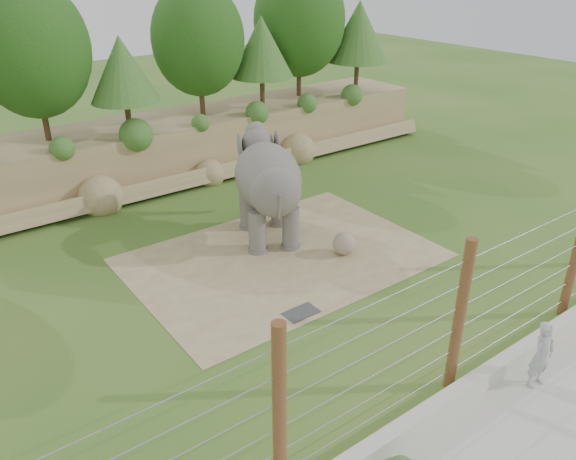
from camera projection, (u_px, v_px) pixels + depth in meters
ground at (328, 302)px, 16.76m from camera, size 90.00×90.00×0.00m
back_embankment at (153, 90)px, 24.43m from camera, size 30.00×5.52×8.77m
dirt_patch at (282, 257)px, 19.18m from camera, size 10.00×7.00×0.02m
drain_grate at (301, 312)px, 16.21m from camera, size 1.00×0.60×0.03m
elephant at (268, 191)px, 19.72m from camera, size 3.56×4.92×3.66m
stone_ball at (344, 244)px, 19.21m from camera, size 0.79×0.79×0.79m
retaining_wall at (467, 389)px, 13.05m from camera, size 26.00×0.35×0.50m
walkway at (544, 452)px, 11.72m from camera, size 26.00×4.00×0.01m
barrier_fence at (459, 317)px, 12.63m from camera, size 20.26×0.26×4.00m
zookeeper at (542, 355)px, 13.18m from camera, size 0.67×0.47×1.76m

